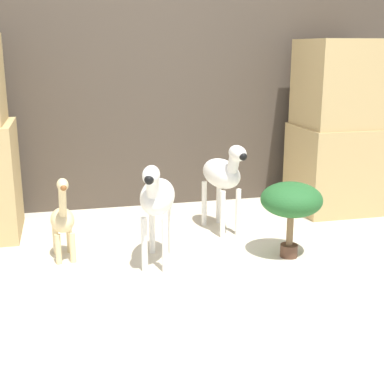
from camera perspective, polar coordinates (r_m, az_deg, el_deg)
The scene contains 7 objects.
ground_plane at distance 3.10m, azimuth 1.28°, elevation -9.23°, with size 14.00×14.00×0.00m, color beige.
wall_back at distance 4.38m, azimuth -4.06°, elevation 12.76°, with size 6.40×0.08×2.20m.
rock_pillar_right at distance 4.42m, azimuth 15.39°, elevation 6.45°, with size 0.65×0.61×1.34m.
zebra_right at distance 3.77m, azimuth 3.33°, elevation 1.91°, with size 0.28×0.55×0.66m.
zebra_left at distance 3.18m, azimuth -3.77°, elevation -0.61°, with size 0.32×0.55×0.66m.
giraffe_figurine at distance 3.38m, azimuth -13.63°, elevation -2.81°, with size 0.17×0.39×0.56m.
potted_palm_front at distance 3.35m, azimuth 10.55°, elevation -1.00°, with size 0.38×0.38×0.48m.
Camera 1 is at (-0.73, -2.73, 1.28)m, focal length 50.00 mm.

